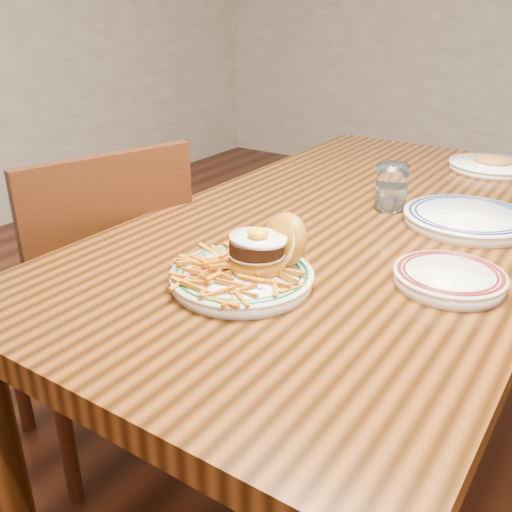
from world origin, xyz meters
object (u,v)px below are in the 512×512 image
Objects in this scene: table at (356,252)px; main_plate at (249,266)px; side_plate at (449,277)px; chair_left at (101,302)px.

main_plate is at bearing -92.65° from table.
side_plate reaches higher than table.
chair_left reaches higher than table.
chair_left is (-0.58, -0.29, -0.18)m from table.
chair_left is 0.90m from side_plate.
chair_left is 3.36× the size of main_plate.
table is 0.44m from main_plate.
main_plate is (-0.02, -0.42, 0.12)m from table.
main_plate reaches higher than table.
table is 0.38m from side_plate.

